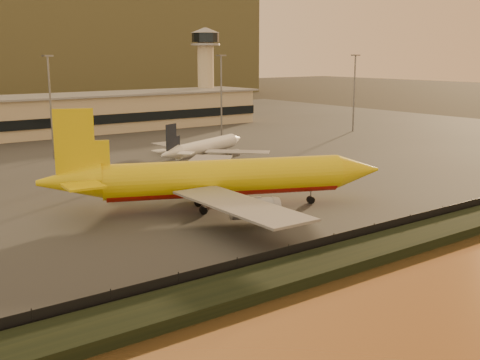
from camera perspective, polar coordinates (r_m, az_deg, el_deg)
The scene contains 10 objects.
ground at distance 94.51m, azimuth 5.75°, elevation -4.07°, with size 900.00×900.00×0.00m, color black.
embankment at distance 83.20m, azimuth 13.75°, elevation -6.09°, with size 320.00×7.00×1.40m, color black.
tarmac at distance 174.94m, azimuth -15.82°, elevation 2.96°, with size 320.00×220.00×0.20m, color #2D2D2D.
perimeter_fence at distance 85.47m, azimuth 11.70°, elevation -5.09°, with size 300.00×0.05×2.20m, color black.
control_tower at distance 237.59m, azimuth -3.27°, elevation 10.85°, with size 11.20×11.20×35.50m.
apron_light_masts at distance 161.43m, azimuth -8.50°, elevation 8.14°, with size 152.20×12.20×25.40m.
dhl_cargo_jet at distance 100.45m, azimuth -2.04°, elevation 0.11°, with size 55.60×52.64×17.41m.
white_narrowbody_jet at distance 149.14m, azimuth -3.34°, elevation 3.13°, with size 33.72×31.86×10.18m.
gse_vehicle_yellow at distance 116.27m, azimuth 0.42°, elevation -0.37°, with size 4.44×2.00×2.00m, color yellow.
gse_vehicle_white at distance 114.65m, azimuth -8.53°, elevation -0.76°, with size 3.75×1.69×1.69m, color white.
Camera 1 is at (-61.88, -66.58, 25.89)m, focal length 45.00 mm.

